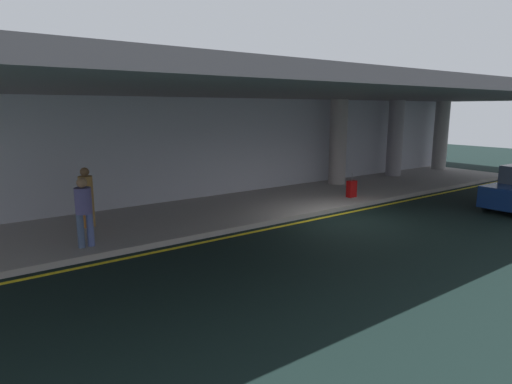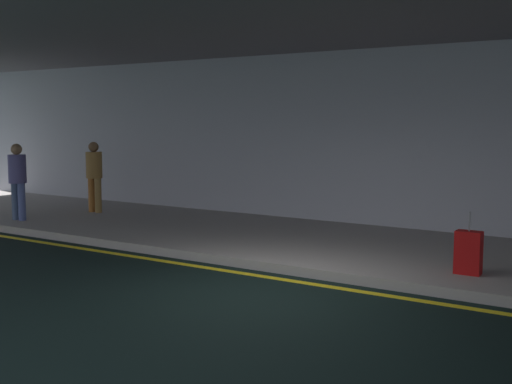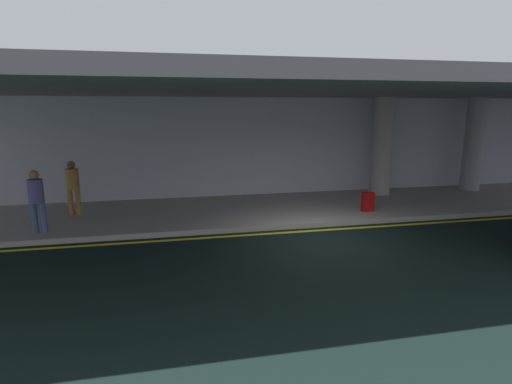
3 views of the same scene
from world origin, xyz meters
name	(u,v)px [view 2 (image 2 of 3)]	position (x,y,z in m)	size (l,w,h in m)	color
ground_plane	(263,292)	(0.00, 0.00, 0.00)	(60.00, 60.00, 0.00)	black
sidewalk	(355,248)	(0.00, 3.10, 0.07)	(26.00, 4.20, 0.15)	gray
lane_stripe_yellow	(289,280)	(0.00, 0.72, 0.00)	(26.00, 0.14, 0.01)	yellow
ceiling_overhang	(347,21)	(0.00, 2.60, 3.95)	(28.00, 13.20, 0.30)	slate
terminal_back_wall	(401,142)	(0.00, 5.35, 1.90)	(26.00, 0.30, 3.80)	#A8A8B5
traveler_with_luggage	(18,177)	(-7.36, 1.66, 1.11)	(0.38, 0.38, 1.68)	#415274
person_waiting_for_ride	(94,172)	(-6.85, 3.42, 1.11)	(0.38, 0.38, 1.68)	#9D5A24
suitcase_upright_primary	(468,252)	(2.25, 1.92, 0.46)	(0.36, 0.22, 0.90)	#9B0B0B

